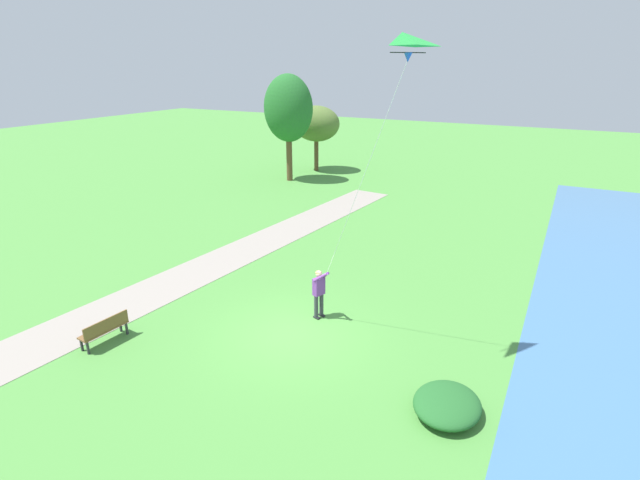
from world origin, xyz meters
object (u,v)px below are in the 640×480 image
(flying_kite, at_px, (402,52))
(tree_horizon_far, at_px, (316,124))
(person_kite_flyer, at_px, (319,290))
(park_bench_near_walkway, at_px, (105,329))
(tree_treeline_right, at_px, (288,109))
(lakeside_shrub, at_px, (447,404))

(flying_kite, height_order, tree_horizon_far, flying_kite)
(person_kite_flyer, height_order, flying_kite, flying_kite)
(flying_kite, relative_size, tree_horizon_far, 1.38)
(flying_kite, bearing_deg, park_bench_near_walkway, -155.95)
(tree_treeline_right, height_order, tree_horizon_far, tree_treeline_right)
(person_kite_flyer, relative_size, park_bench_near_walkway, 1.19)
(tree_horizon_far, bearing_deg, flying_kite, -57.40)
(park_bench_near_walkway, relative_size, tree_treeline_right, 0.21)
(person_kite_flyer, height_order, lakeside_shrub, person_kite_flyer)
(person_kite_flyer, distance_m, tree_treeline_right, 20.93)
(flying_kite, xyz_separation_m, lakeside_shrub, (2.28, -1.82, -8.17))
(lakeside_shrub, bearing_deg, park_bench_near_walkway, -170.54)
(tree_horizon_far, distance_m, lakeside_shrub, 29.08)
(tree_treeline_right, bearing_deg, flying_kite, -51.82)
(flying_kite, xyz_separation_m, park_bench_near_walkway, (-7.87, -3.51, -7.93))
(person_kite_flyer, height_order, park_bench_near_walkway, person_kite_flyer)
(flying_kite, height_order, lakeside_shrub, flying_kite)
(flying_kite, bearing_deg, lakeside_shrub, -38.58)
(tree_treeline_right, distance_m, tree_horizon_far, 4.20)
(flying_kite, distance_m, tree_treeline_right, 23.20)
(flying_kite, distance_m, lakeside_shrub, 8.67)
(tree_treeline_right, distance_m, lakeside_shrub, 26.26)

